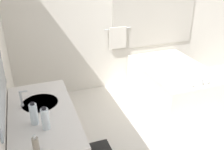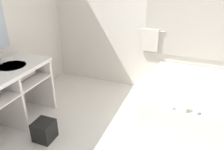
{
  "view_description": "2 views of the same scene",
  "coord_description": "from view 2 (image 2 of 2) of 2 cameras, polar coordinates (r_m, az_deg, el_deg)",
  "views": [
    {
      "loc": [
        -1.92,
        -1.95,
        2.36
      ],
      "look_at": [
        -0.84,
        1.0,
        0.84
      ],
      "focal_mm": 40.0,
      "sensor_mm": 36.0,
      "label": 1
    },
    {
      "loc": [
        0.43,
        -1.61,
        2.06
      ],
      "look_at": [
        -0.55,
        0.96,
        0.77
      ],
      "focal_mm": 35.0,
      "sensor_mm": 36.0,
      "label": 2
    }
  ],
  "objects": [
    {
      "name": "wall_back_with_blinds",
      "position": [
        3.92,
        14.99,
        13.8
      ],
      "size": [
        7.4,
        0.13,
        2.7
      ],
      "color": "silver",
      "rests_on": "ground_plane"
    },
    {
      "name": "vanity_counter",
      "position": [
        3.3,
        -26.08,
        -2.99
      ],
      "size": [
        0.66,
        1.35,
        0.9
      ],
      "color": "white",
      "rests_on": "ground_plane"
    },
    {
      "name": "sink_faucet",
      "position": [
        3.41,
        -27.2,
        3.98
      ],
      "size": [
        0.09,
        0.04,
        0.18
      ],
      "color": "silver",
      "rests_on": "vanity_counter"
    },
    {
      "name": "bathtub",
      "position": [
        3.46,
        18.66,
        -6.43
      ],
      "size": [
        1.07,
        1.6,
        0.71
      ],
      "color": "silver",
      "rests_on": "ground_plane"
    },
    {
      "name": "waste_bin",
      "position": [
        3.16,
        -17.27,
        -13.66
      ],
      "size": [
        0.26,
        0.26,
        0.28
      ],
      "color": "black",
      "rests_on": "ground_plane"
    }
  ]
}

